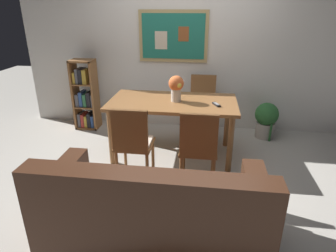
% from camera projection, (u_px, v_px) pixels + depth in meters
% --- Properties ---
extents(ground_plane, '(12.00, 12.00, 0.00)m').
position_uv_depth(ground_plane, '(174.00, 172.00, 3.57)').
color(ground_plane, '#B7B2A8').
extents(wall_back_with_painting, '(5.20, 0.14, 2.60)m').
position_uv_depth(wall_back_with_painting, '(186.00, 46.00, 4.50)').
color(wall_back_with_painting, silver).
rests_on(wall_back_with_painting, ground_plane).
extents(dining_table, '(1.62, 0.87, 0.76)m').
position_uv_depth(dining_table, '(173.00, 108.00, 3.75)').
color(dining_table, brown).
rests_on(dining_table, ground_plane).
extents(dining_chair_near_left, '(0.40, 0.41, 0.91)m').
position_uv_depth(dining_chair_near_left, '(133.00, 140.00, 3.16)').
color(dining_chair_near_left, brown).
rests_on(dining_chair_near_left, ground_plane).
extents(dining_chair_near_right, '(0.40, 0.41, 0.91)m').
position_uv_depth(dining_chair_near_right, '(198.00, 144.00, 3.05)').
color(dining_chair_near_right, brown).
rests_on(dining_chair_near_right, ground_plane).
extents(dining_chair_far_right, '(0.40, 0.41, 0.91)m').
position_uv_depth(dining_chair_far_right, '(202.00, 101.00, 4.44)').
color(dining_chair_far_right, brown).
rests_on(dining_chair_far_right, ground_plane).
extents(leather_couch, '(1.80, 0.84, 0.84)m').
position_uv_depth(leather_couch, '(153.00, 213.00, 2.38)').
color(leather_couch, '#472819').
rests_on(leather_couch, ground_plane).
extents(bookshelf, '(0.36, 0.28, 1.11)m').
position_uv_depth(bookshelf, '(86.00, 98.00, 4.68)').
color(bookshelf, brown).
rests_on(bookshelf, ground_plane).
extents(potted_ivy, '(0.35, 0.35, 0.58)m').
position_uv_depth(potted_ivy, '(266.00, 119.00, 4.40)').
color(potted_ivy, '#B2ADA3').
rests_on(potted_ivy, ground_plane).
extents(flower_vase, '(0.20, 0.19, 0.33)m').
position_uv_depth(flower_vase, '(176.00, 86.00, 3.63)').
color(flower_vase, beige).
rests_on(flower_vase, dining_table).
extents(tv_remote, '(0.11, 0.16, 0.02)m').
position_uv_depth(tv_remote, '(216.00, 104.00, 3.54)').
color(tv_remote, black).
rests_on(tv_remote, dining_table).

